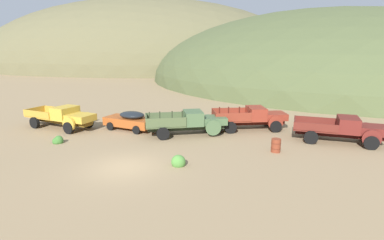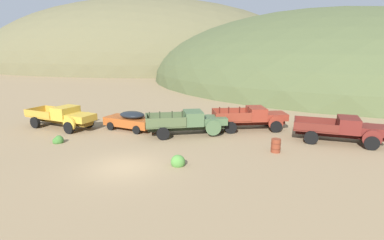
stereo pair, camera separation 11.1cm
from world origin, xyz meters
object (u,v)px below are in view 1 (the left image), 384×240
object	(u,v)px
truck_faded_yellow	(65,117)
truck_rust_red	(255,118)
car_oxide_orange	(129,120)
truck_weathered_green	(191,122)
oil_drum_foreground	(276,145)
truck_oxblood	(346,129)

from	to	relation	value
truck_faded_yellow	truck_rust_red	bearing A→B (deg)	24.81
car_oxide_orange	truck_weathered_green	world-z (taller)	truck_weathered_green
truck_weathered_green	oil_drum_foreground	xyz separation A→B (m)	(6.08, -3.33, -0.56)
truck_rust_red	oil_drum_foreground	distance (m)	5.75
oil_drum_foreground	car_oxide_orange	bearing A→B (deg)	160.03
truck_oxblood	oil_drum_foreground	xyz separation A→B (m)	(-5.24, -2.74, -0.54)
oil_drum_foreground	truck_weathered_green	bearing A→B (deg)	151.31
truck_oxblood	truck_rust_red	bearing A→B (deg)	167.07
truck_faded_yellow	truck_rust_red	world-z (taller)	truck_rust_red
truck_oxblood	oil_drum_foreground	world-z (taller)	truck_oxblood
car_oxide_orange	truck_oxblood	bearing A→B (deg)	-166.30
truck_faded_yellow	truck_rust_red	xyz separation A→B (m)	(15.85, 1.91, 0.01)
car_oxide_orange	truck_rust_red	size ratio (longest dim) A/B	0.76
truck_rust_red	truck_weathered_green	bearing A→B (deg)	-168.26
truck_weathered_green	truck_faded_yellow	bearing A→B (deg)	160.87
truck_weathered_green	truck_oxblood	xyz separation A→B (m)	(11.32, -0.59, -0.02)
truck_oxblood	truck_faded_yellow	bearing A→B (deg)	-170.76
truck_faded_yellow	car_oxide_orange	size ratio (longest dim) A/B	1.41
truck_rust_red	oil_drum_foreground	world-z (taller)	truck_rust_red
truck_weathered_green	truck_oxblood	distance (m)	11.34
truck_faded_yellow	oil_drum_foreground	size ratio (longest dim) A/B	7.49
oil_drum_foreground	truck_oxblood	bearing A→B (deg)	27.57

